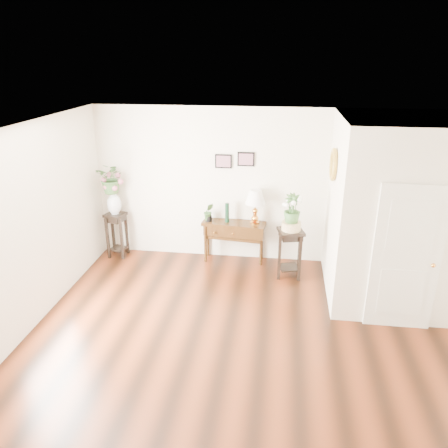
% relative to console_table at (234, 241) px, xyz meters
% --- Properties ---
extents(floor, '(6.00, 5.50, 0.02)m').
position_rel_console_table_xyz_m(floor, '(0.43, -2.57, -0.38)').
color(floor, '#5C240E').
rests_on(floor, ground).
extents(ceiling, '(6.00, 5.50, 0.02)m').
position_rel_console_table_xyz_m(ceiling, '(0.43, -2.57, 2.42)').
color(ceiling, white).
rests_on(ceiling, ground).
extents(wall_back, '(6.00, 0.02, 2.80)m').
position_rel_console_table_xyz_m(wall_back, '(0.43, 0.18, 1.02)').
color(wall_back, beige).
rests_on(wall_back, ground).
extents(wall_front, '(6.00, 0.02, 2.80)m').
position_rel_console_table_xyz_m(wall_front, '(0.43, -5.32, 1.02)').
color(wall_front, beige).
rests_on(wall_front, ground).
extents(wall_left, '(0.02, 5.50, 2.80)m').
position_rel_console_table_xyz_m(wall_left, '(-2.57, -2.57, 1.02)').
color(wall_left, beige).
rests_on(wall_left, ground).
extents(partition, '(1.80, 1.95, 2.80)m').
position_rel_console_table_xyz_m(partition, '(2.53, -0.79, 1.02)').
color(partition, beige).
rests_on(partition, floor).
extents(door, '(0.90, 0.05, 2.10)m').
position_rel_console_table_xyz_m(door, '(2.53, -1.79, 0.67)').
color(door, silver).
rests_on(door, floor).
extents(art_print_left, '(0.30, 0.02, 0.25)m').
position_rel_console_table_xyz_m(art_print_left, '(-0.22, 0.16, 1.47)').
color(art_print_left, black).
rests_on(art_print_left, wall_back).
extents(art_print_right, '(0.30, 0.02, 0.25)m').
position_rel_console_table_xyz_m(art_print_right, '(0.18, 0.16, 1.52)').
color(art_print_right, black).
rests_on(art_print_right, wall_back).
extents(wall_ornament, '(0.07, 0.51, 0.51)m').
position_rel_console_table_xyz_m(wall_ornament, '(1.59, -0.67, 1.67)').
color(wall_ornament, gold).
rests_on(wall_ornament, partition).
extents(console_table, '(1.18, 0.51, 0.76)m').
position_rel_console_table_xyz_m(console_table, '(0.00, 0.00, 0.00)').
color(console_table, black).
rests_on(console_table, floor).
extents(table_lamp, '(0.47, 0.47, 0.64)m').
position_rel_console_table_xyz_m(table_lamp, '(0.38, 0.00, 0.73)').
color(table_lamp, orange).
rests_on(table_lamp, console_table).
extents(green_vase, '(0.10, 0.10, 0.36)m').
position_rel_console_table_xyz_m(green_vase, '(-0.13, 0.00, 0.55)').
color(green_vase, black).
rests_on(green_vase, console_table).
extents(potted_plant, '(0.21, 0.19, 0.33)m').
position_rel_console_table_xyz_m(potted_plant, '(-0.47, 0.00, 0.55)').
color(potted_plant, '#36602C').
rests_on(potted_plant, console_table).
extents(plant_stand_a, '(0.41, 0.41, 0.86)m').
position_rel_console_table_xyz_m(plant_stand_a, '(-2.22, -0.09, 0.05)').
color(plant_stand_a, '#2C2119').
rests_on(plant_stand_a, floor).
extents(porcelain_vase, '(0.28, 0.28, 0.44)m').
position_rel_console_table_xyz_m(porcelain_vase, '(-2.22, -0.09, 0.70)').
color(porcelain_vase, white).
rests_on(porcelain_vase, plant_stand_a).
extents(lily_arrangement, '(0.58, 0.52, 0.57)m').
position_rel_console_table_xyz_m(lily_arrangement, '(-2.22, -0.09, 1.16)').
color(lily_arrangement, '#36602C').
rests_on(lily_arrangement, porcelain_vase).
extents(plant_stand_b, '(0.49, 0.49, 0.86)m').
position_rel_console_table_xyz_m(plant_stand_b, '(1.02, -0.47, 0.05)').
color(plant_stand_b, '#2C2119').
rests_on(plant_stand_b, floor).
extents(ceramic_bowl, '(0.39, 0.39, 0.14)m').
position_rel_console_table_xyz_m(ceramic_bowl, '(1.02, -0.47, 0.55)').
color(ceramic_bowl, beige).
rests_on(ceramic_bowl, plant_stand_b).
extents(narcissus, '(0.38, 0.38, 0.51)m').
position_rel_console_table_xyz_m(narcissus, '(1.02, -0.47, 0.85)').
color(narcissus, '#36602C').
rests_on(narcissus, ceramic_bowl).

